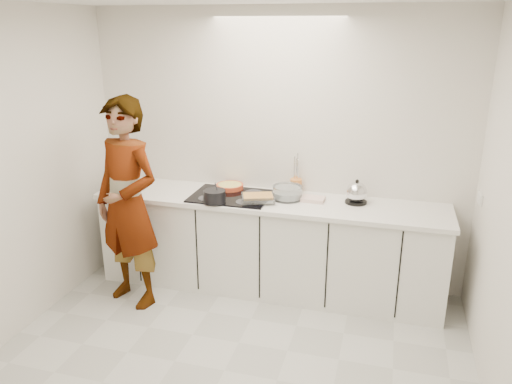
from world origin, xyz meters
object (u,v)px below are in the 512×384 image
(baking_dish, at_px, (258,198))
(mixing_bowl, at_px, (287,193))
(kettle, at_px, (356,193))
(cook, at_px, (128,204))
(hob, at_px, (231,196))
(saucepan, at_px, (214,196))
(utensil_crock, at_px, (296,186))
(tart_dish, at_px, (230,186))

(baking_dish, xyz_separation_m, mixing_bowl, (0.24, 0.16, 0.01))
(kettle, height_order, cook, cook)
(hob, height_order, cook, cook)
(saucepan, distance_m, mixing_bowl, 0.67)
(kettle, bearing_deg, hob, -173.27)
(mixing_bowl, relative_size, utensil_crock, 2.26)
(saucepan, height_order, kettle, kettle)
(cook, bearing_deg, saucepan, 40.80)
(kettle, bearing_deg, cook, -161.27)
(hob, distance_m, kettle, 1.14)
(mixing_bowl, bearing_deg, utensil_crock, 78.17)
(tart_dish, bearing_deg, kettle, -2.57)
(hob, relative_size, baking_dish, 2.08)
(hob, height_order, baking_dish, baking_dish)
(saucepan, height_order, mixing_bowl, saucepan)
(saucepan, xyz_separation_m, mixing_bowl, (0.60, 0.29, -0.01))
(hob, height_order, utensil_crock, utensil_crock)
(tart_dish, height_order, kettle, kettle)
(tart_dish, distance_m, mixing_bowl, 0.60)
(saucepan, bearing_deg, cook, -157.11)
(saucepan, distance_m, baking_dish, 0.39)
(mixing_bowl, xyz_separation_m, utensil_crock, (0.04, 0.19, 0.01))
(kettle, height_order, utensil_crock, kettle)
(saucepan, bearing_deg, utensil_crock, 37.31)
(hob, height_order, saucepan, saucepan)
(tart_dish, relative_size, baking_dish, 0.99)
(mixing_bowl, bearing_deg, saucepan, -153.94)
(tart_dish, relative_size, utensil_crock, 2.49)
(hob, relative_size, tart_dish, 2.09)
(hob, bearing_deg, mixing_bowl, 8.03)
(saucepan, xyz_separation_m, utensil_crock, (0.64, 0.49, -0.00))
(cook, bearing_deg, mixing_bowl, 42.28)
(mixing_bowl, bearing_deg, cook, -155.62)
(tart_dish, distance_m, saucepan, 0.41)
(tart_dish, xyz_separation_m, utensil_crock, (0.63, 0.08, 0.03))
(baking_dish, distance_m, kettle, 0.88)
(hob, relative_size, cook, 0.38)
(hob, distance_m, saucepan, 0.24)
(baking_dish, xyz_separation_m, cook, (-1.06, -0.43, -0.02))
(tart_dish, bearing_deg, baking_dish, -37.55)
(hob, bearing_deg, utensil_crock, 25.58)
(saucepan, relative_size, utensil_crock, 1.90)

